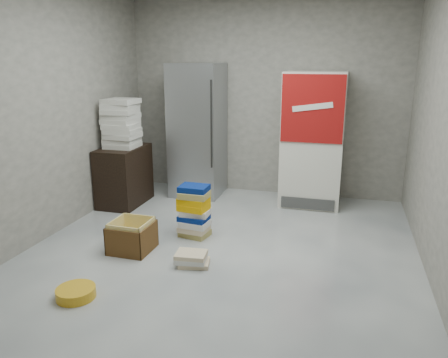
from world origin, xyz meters
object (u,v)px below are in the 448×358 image
object	(u,v)px
wood_shelf	(124,176)
cardboard_box	(132,238)
coke_cooler	(313,139)
steel_fridge	(198,131)
phonebook_stack_main	(194,211)

from	to	relation	value
wood_shelf	cardboard_box	distance (m)	1.63
coke_cooler	cardboard_box	distance (m)	2.79
steel_fridge	cardboard_box	world-z (taller)	steel_fridge
wood_shelf	cardboard_box	world-z (taller)	wood_shelf
steel_fridge	phonebook_stack_main	bearing A→B (deg)	-72.63
wood_shelf	phonebook_stack_main	bearing A→B (deg)	-32.61
phonebook_stack_main	coke_cooler	bearing A→B (deg)	57.76
cardboard_box	wood_shelf	bearing A→B (deg)	121.32
cardboard_box	phonebook_stack_main	bearing A→B (deg)	47.64
phonebook_stack_main	steel_fridge	bearing A→B (deg)	111.48
steel_fridge	coke_cooler	size ratio (longest dim) A/B	1.06
coke_cooler	phonebook_stack_main	size ratio (longest dim) A/B	3.01
phonebook_stack_main	wood_shelf	bearing A→B (deg)	151.50
coke_cooler	wood_shelf	distance (m)	2.63
coke_cooler	steel_fridge	bearing A→B (deg)	179.82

